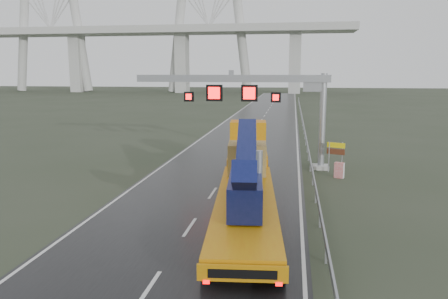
% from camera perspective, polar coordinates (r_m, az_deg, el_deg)
% --- Properties ---
extents(ground, '(400.00, 400.00, 0.00)m').
position_cam_1_polar(ground, '(17.50, -7.62, -14.56)').
color(ground, '#2F3827').
rests_on(ground, ground).
extents(road, '(11.00, 200.00, 0.02)m').
position_cam_1_polar(road, '(55.89, 4.08, 2.58)').
color(road, black).
rests_on(road, ground).
extents(guardrail, '(0.20, 140.00, 1.40)m').
position_cam_1_polar(guardrail, '(45.72, 10.64, 1.63)').
color(guardrail, gray).
rests_on(guardrail, ground).
extents(sign_gantry, '(14.90, 1.20, 7.42)m').
position_cam_1_polar(sign_gantry, '(33.36, 4.56, 7.19)').
color(sign_gantry, '#B8B7B2').
rests_on(sign_gantry, ground).
extents(heavy_haul_truck, '(4.58, 19.61, 4.57)m').
position_cam_1_polar(heavy_haul_truck, '(25.14, 3.00, -2.58)').
color(heavy_haul_truck, '#C3860A').
rests_on(heavy_haul_truck, ground).
extents(exit_sign_pair, '(1.25, 0.51, 2.26)m').
position_cam_1_polar(exit_sign_pair, '(32.88, 14.38, -0.22)').
color(exit_sign_pair, '#9C9FA5').
rests_on(exit_sign_pair, ground).
extents(striped_barrier, '(0.72, 0.56, 1.08)m').
position_cam_1_polar(striped_barrier, '(31.44, 14.82, -2.63)').
color(striped_barrier, red).
rests_on(striped_barrier, ground).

